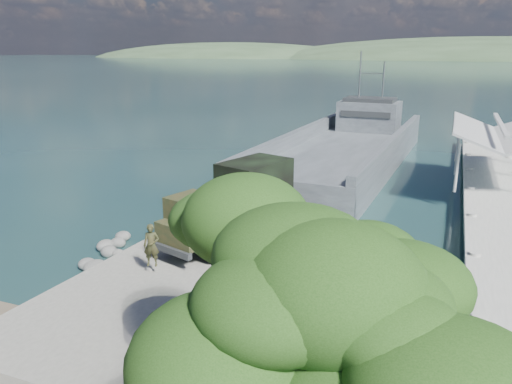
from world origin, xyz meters
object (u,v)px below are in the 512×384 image
at_px(pier, 495,176).
at_px(overhang_tree, 301,280).
at_px(military_truck, 237,203).
at_px(landing_craft, 343,157).
at_px(soldier, 152,253).

xyz_separation_m(pier, overhang_tree, (-5.69, -28.96, 4.14)).
relative_size(pier, military_truck, 4.96).
xyz_separation_m(landing_craft, soldier, (-3.01, -26.38, 0.58)).
distance_m(pier, landing_craft, 13.46).
height_order(landing_craft, soldier, landing_craft).
bearing_deg(landing_craft, military_truck, -91.01).
bearing_deg(soldier, overhang_tree, -61.35).
height_order(military_truck, overhang_tree, overhang_tree).
bearing_deg(pier, overhang_tree, -101.12).
bearing_deg(pier, military_truck, -131.72).
height_order(pier, landing_craft, landing_craft).
xyz_separation_m(pier, landing_craft, (-12.05, 5.95, -0.71)).
height_order(military_truck, soldier, military_truck).
bearing_deg(overhang_tree, landing_craft, 100.32).
bearing_deg(overhang_tree, pier, 78.88).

